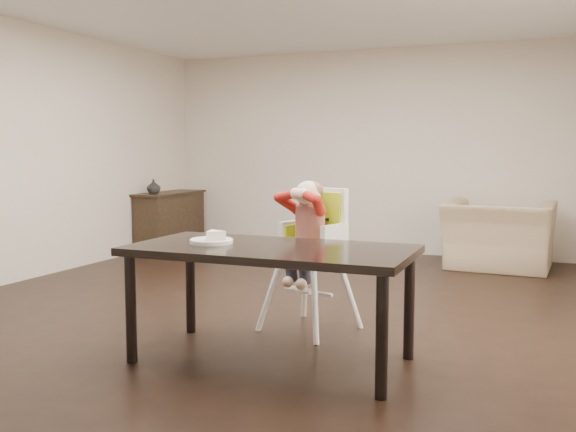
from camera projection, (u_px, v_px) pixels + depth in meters
name	position (u px, v px, depth m)	size (l,w,h in m)	color
ground	(278.00, 312.00, 5.44)	(7.00, 7.00, 0.00)	black
room_walls	(278.00, 90.00, 5.25)	(6.02, 7.02, 2.71)	beige
dining_table	(271.00, 259.00, 4.10)	(1.80, 0.90, 0.75)	black
high_chair	(312.00, 225.00, 4.84)	(0.60, 0.60, 1.14)	white
plate	(213.00, 239.00, 4.23)	(0.36, 0.36, 0.08)	white
armchair	(499.00, 224.00, 7.37)	(1.19, 0.77, 1.04)	tan
sideboard	(170.00, 220.00, 8.93)	(0.44, 1.26, 0.79)	black
vase	(154.00, 187.00, 8.52)	(0.18, 0.19, 0.18)	#99999E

